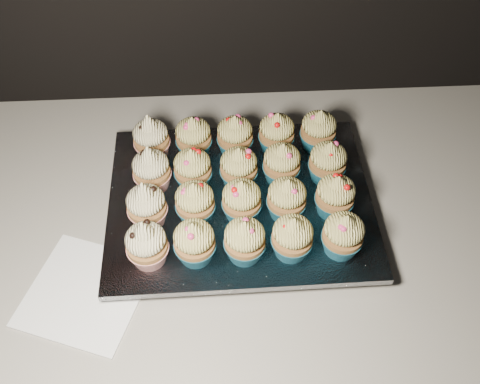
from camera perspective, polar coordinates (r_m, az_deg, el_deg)
The scene contains 25 objects.
cabinet at distance 1.32m, azimuth -3.08°, elevation -14.40°, with size 2.40×0.60×0.86m, color black.
worktop at distance 0.93m, azimuth -4.24°, elevation -2.79°, with size 2.44×0.64×0.04m, color beige.
napkin at distance 0.86m, azimuth -16.14°, elevation -10.24°, with size 0.17×0.17×0.00m, color white.
baking_tray at distance 0.90m, azimuth 0.00°, elevation -1.55°, with size 0.40×0.31×0.02m, color black.
foil_lining at distance 0.89m, azimuth 0.00°, elevation -0.89°, with size 0.43×0.34×0.01m, color silver.
cupcake_0 at distance 0.80m, azimuth -9.94°, elevation -5.47°, with size 0.06×0.06×0.10m.
cupcake_1 at distance 0.79m, azimuth -4.88°, elevation -5.33°, with size 0.06×0.06×0.08m.
cupcake_2 at distance 0.79m, azimuth 0.50°, elevation -5.16°, with size 0.06×0.06×0.08m.
cupcake_3 at distance 0.80m, azimuth 5.60°, elevation -4.81°, with size 0.06×0.06×0.08m.
cupcake_4 at distance 0.81m, azimuth 10.93°, elevation -4.47°, with size 0.06×0.06×0.08m.
cupcake_5 at distance 0.84m, azimuth -9.94°, elevation -1.40°, with size 0.06×0.06×0.10m.
cupcake_6 at distance 0.84m, azimuth -4.82°, elevation -1.12°, with size 0.06×0.06×0.08m.
cupcake_7 at distance 0.84m, azimuth 0.18°, elevation -0.91°, with size 0.06×0.06×0.08m.
cupcake_8 at distance 0.84m, azimuth 5.00°, elevation -0.71°, with size 0.06×0.06×0.08m.
cupcake_9 at distance 0.85m, azimuth 10.11°, elevation -0.40°, with size 0.06×0.06×0.08m.
cupcake_10 at distance 0.89m, azimuth -9.43°, elevation 2.38°, with size 0.06×0.06×0.10m.
cupcake_11 at distance 0.88m, azimuth -5.07°, elevation 2.47°, with size 0.06×0.06×0.08m.
cupcake_12 at distance 0.88m, azimuth -0.14°, elevation 2.62°, with size 0.06×0.06×0.08m.
cupcake_13 at distance 0.89m, azimuth 4.48°, elevation 3.05°, with size 0.06×0.06×0.08m.
cupcake_14 at distance 0.90m, azimuth 9.33°, elevation 3.18°, with size 0.06×0.06×0.08m.
cupcake_15 at distance 0.94m, azimuth -9.46°, elevation 5.69°, with size 0.06×0.06×0.10m.
cupcake_16 at distance 0.93m, azimuth -4.98°, elevation 5.85°, with size 0.06×0.06×0.08m.
cupcake_17 at distance 0.93m, azimuth -0.54°, elevation 6.01°, with size 0.06×0.06×0.08m.
cupcake_18 at distance 0.94m, azimuth 3.93°, elevation 6.28°, with size 0.06×0.06×0.08m.
cupcake_19 at distance 0.95m, azimuth 8.36°, elevation 6.52°, with size 0.06×0.06×0.08m.
Camera 1 is at (0.04, 1.15, 1.63)m, focal length 40.00 mm.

